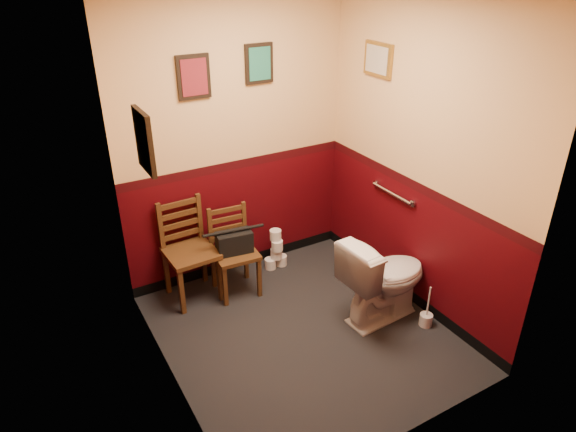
# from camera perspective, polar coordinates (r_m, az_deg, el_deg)

# --- Properties ---
(floor) EXTENTS (2.20, 2.40, 0.00)m
(floor) POSITION_cam_1_polar(r_m,az_deg,el_deg) (4.43, 1.66, -12.88)
(floor) COLOR black
(floor) RESTS_ON ground
(wall_back) EXTENTS (2.20, 0.00, 2.70)m
(wall_back) POSITION_cam_1_polar(r_m,az_deg,el_deg) (4.69, -5.88, 8.43)
(wall_back) COLOR #3D0409
(wall_back) RESTS_ON ground
(wall_front) EXTENTS (2.20, 0.00, 2.70)m
(wall_front) POSITION_cam_1_polar(r_m,az_deg,el_deg) (2.88, 14.67, -5.29)
(wall_front) COLOR #3D0409
(wall_front) RESTS_ON ground
(wall_left) EXTENTS (0.00, 2.40, 2.70)m
(wall_left) POSITION_cam_1_polar(r_m,az_deg,el_deg) (3.31, -14.45, -0.72)
(wall_left) COLOR #3D0409
(wall_left) RESTS_ON ground
(wall_right) EXTENTS (0.00, 2.40, 2.70)m
(wall_right) POSITION_cam_1_polar(r_m,az_deg,el_deg) (4.35, 14.43, 6.14)
(wall_right) COLOR #3D0409
(wall_right) RESTS_ON ground
(grab_bar) EXTENTS (0.05, 0.56, 0.06)m
(grab_bar) POSITION_cam_1_polar(r_m,az_deg,el_deg) (4.65, 11.50, 2.49)
(grab_bar) COLOR silver
(grab_bar) RESTS_ON wall_right
(framed_print_back_a) EXTENTS (0.28, 0.04, 0.36)m
(framed_print_back_a) POSITION_cam_1_polar(r_m,az_deg,el_deg) (4.39, -10.44, 14.95)
(framed_print_back_a) COLOR black
(framed_print_back_a) RESTS_ON wall_back
(framed_print_back_b) EXTENTS (0.26, 0.04, 0.34)m
(framed_print_back_b) POSITION_cam_1_polar(r_m,az_deg,el_deg) (4.61, -3.23, 16.56)
(framed_print_back_b) COLOR black
(framed_print_back_b) RESTS_ON wall_back
(framed_print_left) EXTENTS (0.04, 0.30, 0.38)m
(framed_print_left) POSITION_cam_1_polar(r_m,az_deg,el_deg) (3.21, -15.66, 7.99)
(framed_print_left) COLOR black
(framed_print_left) RESTS_ON wall_left
(framed_print_right) EXTENTS (0.04, 0.34, 0.28)m
(framed_print_right) POSITION_cam_1_polar(r_m,az_deg,el_deg) (4.58, 9.97, 16.76)
(framed_print_right) COLOR olive
(framed_print_right) RESTS_ON wall_right
(toilet) EXTENTS (0.82, 0.49, 0.78)m
(toilet) POSITION_cam_1_polar(r_m,az_deg,el_deg) (4.46, 10.65, -6.83)
(toilet) COLOR white
(toilet) RESTS_ON floor
(toilet_brush) EXTENTS (0.11, 0.11, 0.39)m
(toilet_brush) POSITION_cam_1_polar(r_m,az_deg,el_deg) (4.63, 15.08, -10.99)
(toilet_brush) COLOR silver
(toilet_brush) RESTS_ON floor
(chair_left) EXTENTS (0.45, 0.45, 0.93)m
(chair_left) POSITION_cam_1_polar(r_m,az_deg,el_deg) (4.70, -10.94, -3.84)
(chair_left) COLOR #523218
(chair_left) RESTS_ON floor
(chair_right) EXTENTS (0.41, 0.41, 0.82)m
(chair_right) POSITION_cam_1_polar(r_m,az_deg,el_deg) (4.74, -6.08, -3.93)
(chair_right) COLOR #523218
(chair_right) RESTS_ON floor
(handbag) EXTENTS (0.34, 0.20, 0.23)m
(handbag) POSITION_cam_1_polar(r_m,az_deg,el_deg) (4.65, -5.99, -2.89)
(handbag) COLOR black
(handbag) RESTS_ON chair_right
(tp_stack) EXTENTS (0.24, 0.15, 0.42)m
(tp_stack) POSITION_cam_1_polar(r_m,az_deg,el_deg) (5.16, -1.33, -3.98)
(tp_stack) COLOR silver
(tp_stack) RESTS_ON floor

